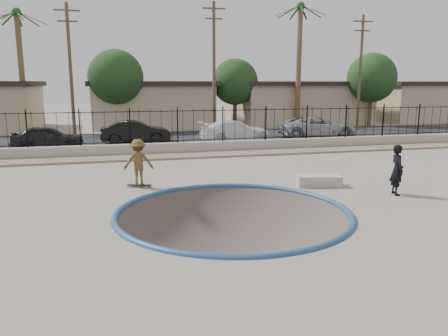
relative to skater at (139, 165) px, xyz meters
name	(u,v)px	position (x,y,z in m)	size (l,w,h in m)	color
ground	(174,168)	(2.50, 9.00, -1.94)	(120.00, 120.00, 2.20)	slate
bowl_pit	(233,213)	(2.50, -4.00, -0.84)	(6.84, 6.84, 1.80)	#463D36
coping_ring	(233,213)	(2.50, -4.00, -0.84)	(7.04, 7.04, 0.20)	navy
rock_strip	(181,156)	(2.50, 6.20, -0.78)	(42.00, 1.60, 0.11)	#9B8065
retaining_wall	(178,148)	(2.50, 7.30, -0.54)	(42.00, 0.45, 0.60)	#9D938A
fence	(178,126)	(2.50, 7.30, 0.66)	(40.00, 0.04, 1.80)	black
street	(164,138)	(2.50, 14.00, -0.82)	(90.00, 8.00, 0.04)	black
house_center	(151,103)	(2.50, 23.50, 1.14)	(10.60, 8.60, 3.90)	tan
house_east	(298,102)	(16.50, 23.50, 1.14)	(12.60, 8.60, 3.90)	tan
house_east_far	(423,100)	(30.50, 23.50, 1.14)	(11.60, 8.60, 3.90)	tan
palm_mid	(19,44)	(-7.50, 21.00, 5.85)	(2.30, 2.30, 9.30)	brown
palm_right	(300,39)	(14.50, 19.00, 6.49)	(2.30, 2.30, 10.30)	brown
utility_pole_left	(70,69)	(-3.50, 16.00, 3.87)	(1.70, 0.24, 9.00)	#473323
utility_pole_mid	(214,66)	(6.50, 16.00, 4.12)	(1.70, 0.24, 9.50)	#473323
utility_pole_right	(360,71)	(18.50, 16.00, 3.87)	(1.70, 0.24, 9.00)	#473323
street_tree_left	(116,77)	(-0.50, 20.00, 3.35)	(4.32, 4.32, 6.36)	#473323
street_tree_mid	(235,82)	(9.50, 21.00, 3.00)	(3.96, 3.96, 5.83)	#473323
street_tree_right	(372,78)	(21.50, 19.00, 3.35)	(4.32, 4.32, 6.36)	#473323
skater	(139,165)	(0.00, 0.00, 0.00)	(1.08, 0.62, 1.67)	olive
skateboard	(139,185)	(0.00, 0.00, -0.77)	(0.92, 0.46, 0.08)	black
videographer	(397,170)	(8.48, -3.29, 0.03)	(0.63, 0.41, 1.73)	black
concrete_ledge	(319,181)	(6.50, -1.48, -0.64)	(1.60, 0.70, 0.40)	#AA9D96
car_a	(47,137)	(-4.55, 10.67, -0.13)	(1.58, 3.93, 1.34)	black
car_b	(136,132)	(0.50, 11.91, -0.10)	(1.49, 4.28, 1.41)	black
car_c	(236,131)	(6.83, 11.25, -0.13)	(1.89, 4.64, 1.35)	white
car_d	(318,127)	(12.90, 11.76, -0.05)	(2.48, 5.38, 1.49)	#9B9DA4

